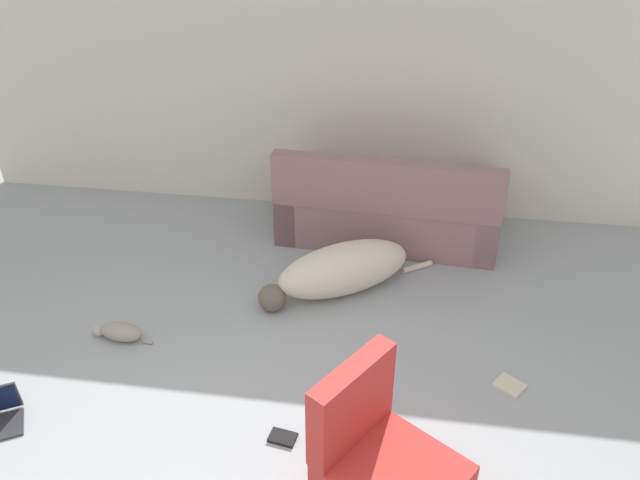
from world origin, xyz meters
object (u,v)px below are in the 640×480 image
object	(u,v)px
dog	(341,270)
book_cream	(509,385)
cat	(119,332)
side_chair	(385,478)
couch	(387,209)
book_black	(283,437)

from	to	relation	value
dog	book_cream	bearing A→B (deg)	110.73
cat	side_chair	bearing A→B (deg)	155.51
book_cream	dog	bearing A→B (deg)	143.72
dog	cat	world-z (taller)	dog
dog	couch	bearing A→B (deg)	-142.21
book_cream	side_chair	distance (m)	1.38
dog	side_chair	world-z (taller)	side_chair
side_chair	dog	bearing A→B (deg)	46.17
couch	side_chair	distance (m)	2.96
book_black	couch	bearing A→B (deg)	78.90
couch	cat	distance (m)	2.61
couch	book_black	distance (m)	2.59
couch	cat	xyz separation A→B (m)	(-1.89, -1.78, -0.22)
book_cream	book_black	distance (m)	1.59
book_cream	side_chair	size ratio (longest dim) A/B	0.26
cat	side_chair	distance (m)	2.36
dog	cat	bearing A→B (deg)	-4.42
cat	book_black	distance (m)	1.58
couch	cat	size ratio (longest dim) A/B	4.19
book_black	cat	bearing A→B (deg)	151.77
dog	side_chair	xyz separation A→B (m)	(0.47, -2.02, 0.09)
cat	side_chair	xyz separation A→B (m)	(2.04, -1.17, 0.23)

